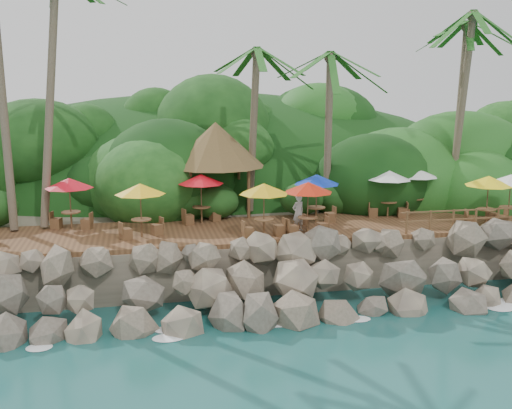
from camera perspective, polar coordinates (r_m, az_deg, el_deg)
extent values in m
plane|color=#19514F|center=(22.33, 3.12, -11.59)|extent=(140.00, 140.00, 0.00)
cube|color=gray|center=(37.07, -3.06, -0.60)|extent=(32.00, 25.20, 2.10)
ellipsoid|color=#143811|center=(44.56, -4.46, 0.02)|extent=(44.80, 28.00, 15.40)
cube|color=brown|center=(27.20, 0.00, -2.48)|extent=(26.00, 5.00, 0.20)
ellipsoid|color=white|center=(22.29, -20.69, -12.29)|extent=(1.20, 0.80, 0.06)
ellipsoid|color=white|center=(21.98, -12.78, -12.16)|extent=(1.20, 0.80, 0.06)
ellipsoid|color=white|center=(22.08, -4.81, -11.79)|extent=(1.20, 0.80, 0.06)
ellipsoid|color=white|center=(22.58, 2.92, -11.23)|extent=(1.20, 0.80, 0.06)
ellipsoid|color=white|center=(23.46, 10.16, -10.51)|extent=(1.20, 0.80, 0.06)
ellipsoid|color=white|center=(24.67, 16.75, -9.72)|extent=(1.20, 0.80, 0.06)
ellipsoid|color=white|center=(26.18, 22.63, -8.90)|extent=(1.20, 0.80, 0.06)
cylinder|color=brown|center=(28.81, -23.07, 10.14)|extent=(0.87, 1.99, 12.42)
cylinder|color=brown|center=(28.77, -19.02, 9.41)|extent=(1.50, 2.18, 11.36)
cylinder|color=brown|center=(30.12, -0.27, 6.87)|extent=(0.72, 1.09, 8.12)
ellipsoid|color=#23601E|center=(30.08, -0.27, 14.60)|extent=(6.00, 6.00, 2.40)
cylinder|color=brown|center=(30.14, 6.90, 6.59)|extent=(0.52, 0.78, 7.90)
ellipsoid|color=#23601E|center=(30.08, 7.08, 14.10)|extent=(6.00, 6.00, 2.40)
cylinder|color=brown|center=(33.27, 18.79, 7.96)|extent=(1.26, 1.41, 9.54)
ellipsoid|color=#23601E|center=(33.39, 19.32, 16.17)|extent=(6.00, 6.00, 2.40)
cylinder|color=brown|center=(32.75, 18.94, 8.22)|extent=(0.73, 1.12, 9.93)
ellipsoid|color=#23601E|center=(32.92, 19.51, 16.87)|extent=(6.00, 6.00, 2.40)
cylinder|color=brown|center=(28.66, -6.21, 0.82)|extent=(0.16, 0.16, 2.40)
cylinder|color=brown|center=(29.04, -0.70, 1.02)|extent=(0.16, 0.16, 2.40)
cylinder|color=brown|center=(31.40, -6.68, 1.73)|extent=(0.16, 0.16, 2.40)
cylinder|color=brown|center=(31.75, -1.64, 1.90)|extent=(0.16, 0.16, 2.40)
cone|color=brown|center=(29.87, -3.86, 5.74)|extent=(4.87, 4.87, 2.20)
cylinder|color=brown|center=(28.20, 5.73, -1.05)|extent=(0.08, 0.08, 0.75)
cylinder|color=brown|center=(28.12, 5.75, -0.28)|extent=(0.86, 0.86, 0.05)
cylinder|color=brown|center=(28.05, 5.76, 0.44)|extent=(0.05, 0.05, 2.24)
cone|color=#0C2BA7|center=(27.88, 5.80, 2.39)|extent=(2.14, 2.14, 0.46)
cube|color=brown|center=(27.96, 4.38, -1.43)|extent=(0.47, 0.47, 0.47)
cube|color=brown|center=(28.51, 7.05, -1.24)|extent=(0.47, 0.47, 0.47)
cylinder|color=brown|center=(28.30, -5.20, -0.99)|extent=(0.08, 0.08, 0.75)
cylinder|color=brown|center=(28.22, -5.21, -0.23)|extent=(0.86, 0.86, 0.05)
cylinder|color=brown|center=(28.15, -5.23, 0.49)|extent=(0.05, 0.05, 2.24)
cone|color=red|center=(27.98, -5.26, 2.44)|extent=(2.14, 2.14, 0.46)
cube|color=brown|center=(28.01, -6.48, -1.45)|extent=(0.56, 0.56, 0.47)
cube|color=brown|center=(28.66, -3.94, -1.11)|extent=(0.56, 0.56, 0.47)
cylinder|color=brown|center=(25.99, -10.83, -2.25)|extent=(0.08, 0.08, 0.75)
cylinder|color=brown|center=(25.91, -10.87, -1.42)|extent=(0.86, 0.86, 0.05)
cylinder|color=brown|center=(25.83, -10.89, -0.65)|extent=(0.05, 0.05, 2.24)
cone|color=yellow|center=(25.65, -10.97, 1.47)|extent=(2.14, 2.14, 0.46)
cube|color=brown|center=(25.77, -12.28, -2.76)|extent=(0.56, 0.56, 0.47)
cube|color=brown|center=(26.31, -9.40, -2.36)|extent=(0.56, 0.56, 0.47)
cylinder|color=brown|center=(25.57, 0.75, -2.27)|extent=(0.08, 0.08, 0.75)
cylinder|color=brown|center=(25.48, 0.75, -1.43)|extent=(0.86, 0.86, 0.05)
cylinder|color=brown|center=(25.41, 0.76, -0.64)|extent=(0.05, 0.05, 2.24)
cone|color=gold|center=(25.22, 0.76, 1.51)|extent=(2.14, 2.14, 0.46)
cube|color=brown|center=(25.38, -0.77, -2.71)|extent=(0.48, 0.48, 0.47)
cube|color=brown|center=(25.85, 2.24, -2.46)|extent=(0.48, 0.48, 0.47)
cylinder|color=brown|center=(30.47, 22.86, -0.96)|extent=(0.08, 0.08, 0.75)
cylinder|color=brown|center=(30.39, 22.92, -0.25)|extent=(0.86, 0.86, 0.05)
cylinder|color=brown|center=(30.33, 22.97, 0.41)|extent=(0.05, 0.05, 2.24)
cone|color=white|center=(30.18, 23.11, 2.22)|extent=(2.14, 2.14, 0.46)
cube|color=brown|center=(30.36, 21.52, -1.18)|extent=(0.56, 0.56, 0.47)
cylinder|color=brown|center=(31.32, 14.86, -0.13)|extent=(0.08, 0.08, 0.75)
cylinder|color=brown|center=(31.25, 14.90, 0.56)|extent=(0.86, 0.86, 0.05)
cylinder|color=brown|center=(31.19, 14.93, 1.21)|extent=(0.05, 0.05, 2.24)
cone|color=silver|center=(31.04, 15.02, 2.97)|extent=(2.14, 2.14, 0.46)
cube|color=brown|center=(30.87, 13.89, -0.52)|extent=(0.54, 0.54, 0.47)
cube|color=brown|center=(31.84, 15.77, -0.26)|extent=(0.54, 0.54, 0.47)
cylinder|color=brown|center=(28.28, -17.16, -1.46)|extent=(0.08, 0.08, 0.75)
cylinder|color=brown|center=(28.20, -17.21, -0.70)|extent=(0.86, 0.86, 0.05)
cylinder|color=brown|center=(28.13, -17.25, 0.02)|extent=(0.05, 0.05, 2.24)
cone|color=red|center=(27.97, -17.37, 1.96)|extent=(2.14, 2.14, 0.46)
cube|color=brown|center=(28.59, -18.47, -1.70)|extent=(0.53, 0.53, 0.47)
cube|color=brown|center=(28.05, -15.80, -1.79)|extent=(0.53, 0.53, 0.47)
cylinder|color=brown|center=(26.04, 4.92, -2.07)|extent=(0.08, 0.08, 0.75)
cylinder|color=brown|center=(25.95, 4.94, -1.24)|extent=(0.86, 0.86, 0.05)
cylinder|color=brown|center=(25.88, 4.95, -0.46)|extent=(0.05, 0.05, 2.24)
cone|color=red|center=(25.70, 4.99, 1.65)|extent=(2.14, 2.14, 0.46)
cube|color=brown|center=(25.79, 3.47, -2.50)|extent=(0.48, 0.48, 0.47)
cube|color=brown|center=(26.36, 6.33, -2.25)|extent=(0.48, 0.48, 0.47)
cylinder|color=brown|center=(30.10, 12.43, -0.47)|extent=(0.08, 0.08, 0.75)
cylinder|color=brown|center=(30.03, 12.46, 0.25)|extent=(0.86, 0.86, 0.05)
cylinder|color=brown|center=(29.96, 12.49, 0.92)|extent=(0.05, 0.05, 2.24)
cone|color=white|center=(29.81, 12.57, 2.75)|extent=(2.14, 2.14, 0.46)
cube|color=brown|center=(30.03, 11.07, -0.72)|extent=(0.53, 0.53, 0.47)
cube|color=brown|center=(30.24, 13.76, -0.75)|extent=(0.53, 0.53, 0.47)
cylinder|color=brown|center=(29.60, 21.05, -1.16)|extent=(0.08, 0.08, 0.75)
cylinder|color=brown|center=(29.53, 21.10, -0.43)|extent=(0.86, 0.86, 0.05)
cylinder|color=brown|center=(29.46, 21.15, 0.25)|extent=(0.05, 0.05, 2.24)
cone|color=yellow|center=(29.31, 21.28, 2.11)|extent=(2.14, 2.14, 0.46)
cube|color=brown|center=(29.36, 19.74, -1.46)|extent=(0.49, 0.49, 0.47)
cube|color=brown|center=(29.92, 22.28, -1.41)|extent=(0.49, 0.49, 0.47)
cylinder|color=brown|center=(26.84, 14.16, -1.70)|extent=(0.10, 0.10, 1.00)
cylinder|color=brown|center=(27.32, 16.25, -1.58)|extent=(0.10, 0.10, 1.00)
cylinder|color=brown|center=(27.85, 18.25, -1.47)|extent=(0.10, 0.10, 1.00)
cylinder|color=brown|center=(28.40, 20.18, -1.35)|extent=(0.10, 0.10, 1.00)
cylinder|color=brown|center=(28.99, 22.04, -1.24)|extent=(0.10, 0.10, 1.00)
cube|color=brown|center=(28.60, 21.19, -0.42)|extent=(8.30, 0.06, 0.06)
cube|color=brown|center=(28.68, 21.13, -1.20)|extent=(8.30, 0.06, 0.06)
imported|color=silver|center=(26.55, 4.03, -0.79)|extent=(0.71, 0.59, 1.66)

